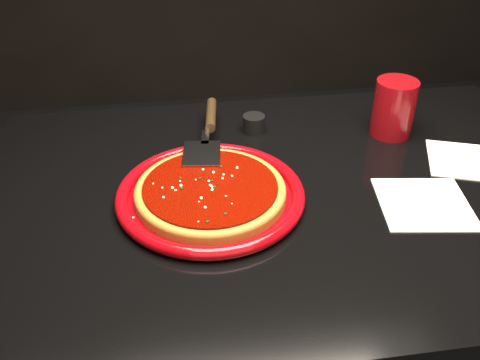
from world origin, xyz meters
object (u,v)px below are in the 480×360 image
at_px(table, 282,321).
at_px(cup, 394,108).
at_px(pizza_server, 208,131).
at_px(plate, 211,195).
at_px(ramekin, 254,124).

bearing_deg(table, cup, 33.82).
xyz_separation_m(pizza_server, cup, (0.41, 0.01, 0.02)).
xyz_separation_m(plate, cup, (0.43, 0.20, 0.05)).
bearing_deg(cup, ramekin, 169.48).
distance_m(cup, ramekin, 0.31).
height_order(plate, ramekin, ramekin).
relative_size(table, cup, 9.42).
xyz_separation_m(pizza_server, ramekin, (0.11, 0.06, -0.02)).
bearing_deg(plate, table, 5.03).
xyz_separation_m(plate, ramekin, (0.12, 0.25, 0.01)).
height_order(pizza_server, ramekin, pizza_server).
bearing_deg(cup, pizza_server, -179.03).
relative_size(plate, cup, 2.76).
relative_size(pizza_server, ramekin, 6.33).
xyz_separation_m(cup, ramekin, (-0.30, 0.06, -0.04)).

